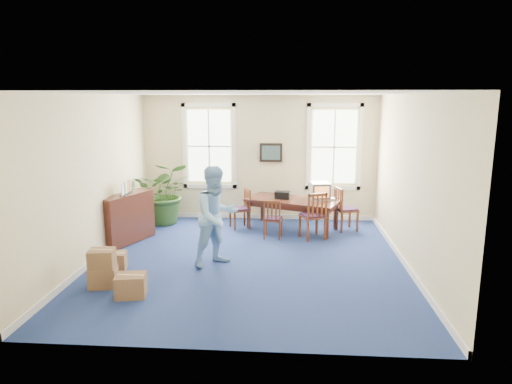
# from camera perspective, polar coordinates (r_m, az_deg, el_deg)

# --- Properties ---
(floor) EXTENTS (6.50, 6.50, 0.00)m
(floor) POSITION_cam_1_polar(r_m,az_deg,el_deg) (9.01, -0.91, -8.57)
(floor) COLOR navy
(floor) RESTS_ON ground
(ceiling) EXTENTS (6.50, 6.50, 0.00)m
(ceiling) POSITION_cam_1_polar(r_m,az_deg,el_deg) (8.46, -0.99, 12.22)
(ceiling) COLOR white
(ceiling) RESTS_ON ground
(wall_back) EXTENTS (6.50, 0.00, 6.50)m
(wall_back) POSITION_cam_1_polar(r_m,az_deg,el_deg) (11.80, 0.43, 4.26)
(wall_back) COLOR beige
(wall_back) RESTS_ON ground
(wall_front) EXTENTS (6.50, 0.00, 6.50)m
(wall_front) POSITION_cam_1_polar(r_m,az_deg,el_deg) (5.44, -3.93, -4.53)
(wall_front) COLOR beige
(wall_front) RESTS_ON ground
(wall_left) EXTENTS (0.00, 6.50, 6.50)m
(wall_left) POSITION_cam_1_polar(r_m,az_deg,el_deg) (9.34, -19.62, 1.63)
(wall_left) COLOR beige
(wall_left) RESTS_ON ground
(wall_right) EXTENTS (0.00, 6.50, 6.50)m
(wall_right) POSITION_cam_1_polar(r_m,az_deg,el_deg) (8.85, 18.78, 1.17)
(wall_right) COLOR beige
(wall_right) RESTS_ON ground
(baseboard_back) EXTENTS (6.00, 0.04, 0.12)m
(baseboard_back) POSITION_cam_1_polar(r_m,az_deg,el_deg) (12.06, 0.41, -3.03)
(baseboard_back) COLOR white
(baseboard_back) RESTS_ON ground
(baseboard_left) EXTENTS (0.04, 6.50, 0.12)m
(baseboard_left) POSITION_cam_1_polar(r_m,az_deg,el_deg) (9.70, -18.83, -7.36)
(baseboard_left) COLOR white
(baseboard_left) RESTS_ON ground
(baseboard_right) EXTENTS (0.04, 6.50, 0.12)m
(baseboard_right) POSITION_cam_1_polar(r_m,az_deg,el_deg) (9.23, 17.98, -8.26)
(baseboard_right) COLOR white
(baseboard_right) RESTS_ON ground
(window_left) EXTENTS (1.40, 0.12, 2.20)m
(window_left) POSITION_cam_1_polar(r_m,az_deg,el_deg) (11.89, -5.87, 5.72)
(window_left) COLOR white
(window_left) RESTS_ON ground
(window_right) EXTENTS (1.40, 0.12, 2.20)m
(window_right) POSITION_cam_1_polar(r_m,az_deg,el_deg) (11.78, 9.73, 5.56)
(window_right) COLOR white
(window_right) RESTS_ON ground
(wall_picture) EXTENTS (0.58, 0.06, 0.48)m
(wall_picture) POSITION_cam_1_polar(r_m,az_deg,el_deg) (11.71, 1.88, 4.95)
(wall_picture) COLOR black
(wall_picture) RESTS_ON ground
(conference_table) EXTENTS (2.38, 1.71, 0.74)m
(conference_table) POSITION_cam_1_polar(r_m,az_deg,el_deg) (11.05, 4.57, -2.77)
(conference_table) COLOR #4B2117
(conference_table) RESTS_ON ground
(crt_tv) EXTENTS (0.53, 0.56, 0.41)m
(crt_tv) POSITION_cam_1_polar(r_m,az_deg,el_deg) (11.00, 7.96, 0.15)
(crt_tv) COLOR #B7B7BC
(crt_tv) RESTS_ON conference_table
(game_console) EXTENTS (0.16, 0.20, 0.05)m
(game_console) POSITION_cam_1_polar(r_m,az_deg,el_deg) (11.01, 9.48, -0.85)
(game_console) COLOR white
(game_console) RESTS_ON conference_table
(equipment_bag) EXTENTS (0.38, 0.28, 0.18)m
(equipment_bag) POSITION_cam_1_polar(r_m,az_deg,el_deg) (11.00, 3.32, -0.38)
(equipment_bag) COLOR black
(equipment_bag) RESTS_ON conference_table
(chair_near_left) EXTENTS (0.44, 0.44, 0.90)m
(chair_near_left) POSITION_cam_1_polar(r_m,az_deg,el_deg) (10.32, 2.14, -3.32)
(chair_near_left) COLOR maroon
(chair_near_left) RESTS_ON ground
(chair_near_right) EXTENTS (0.64, 0.64, 1.09)m
(chair_near_right) POSITION_cam_1_polar(r_m,az_deg,el_deg) (10.31, 7.09, -2.89)
(chair_near_right) COLOR maroon
(chair_near_right) RESTS_ON ground
(chair_end_left) EXTENTS (0.57, 0.57, 0.96)m
(chair_end_left) POSITION_cam_1_polar(r_m,az_deg,el_deg) (11.09, -2.06, -2.11)
(chair_end_left) COLOR maroon
(chair_end_left) RESTS_ON ground
(chair_end_right) EXTENTS (0.60, 0.60, 1.05)m
(chair_end_right) POSITION_cam_1_polar(r_m,az_deg,el_deg) (11.11, 11.22, -2.08)
(chair_end_right) COLOR maroon
(chair_end_right) RESTS_ON ground
(man) EXTENTS (1.17, 1.15, 1.89)m
(man) POSITION_cam_1_polar(r_m,az_deg,el_deg) (8.58, -4.94, -3.03)
(man) COLOR #8BBFF1
(man) RESTS_ON ground
(credenza) EXTENTS (0.89, 1.41, 1.07)m
(credenza) POSITION_cam_1_polar(r_m,az_deg,el_deg) (10.35, -15.81, -3.23)
(credenza) COLOR #4B2117
(credenza) RESTS_ON ground
(brochure_rack) EXTENTS (0.36, 0.67, 0.30)m
(brochure_rack) POSITION_cam_1_polar(r_m,az_deg,el_deg) (10.20, -15.92, 0.49)
(brochure_rack) COLOR #99999E
(brochure_rack) RESTS_ON credenza
(potted_plant) EXTENTS (1.56, 1.40, 1.57)m
(potted_plant) POSITION_cam_1_polar(r_m,az_deg,el_deg) (11.68, -11.25, -0.09)
(potted_plant) COLOR #284A1D
(potted_plant) RESTS_ON ground
(cardboard_boxes) EXTENTS (1.38, 1.38, 0.68)m
(cardboard_boxes) POSITION_cam_1_polar(r_m,az_deg,el_deg) (8.16, -17.30, -8.78)
(cardboard_boxes) COLOR brown
(cardboard_boxes) RESTS_ON ground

